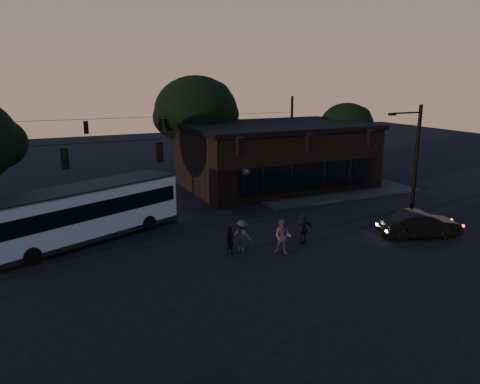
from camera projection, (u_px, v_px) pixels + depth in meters
name	position (u px, v px, depth m)	size (l,w,h in m)	color
ground	(274.00, 268.00, 23.21)	(120.00, 120.00, 0.00)	black
sidewalk_far_right	(316.00, 186.00, 40.45)	(14.00, 10.00, 0.15)	black
building	(275.00, 155.00, 40.32)	(15.40, 10.41, 5.40)	black
tree_behind	(196.00, 111.00, 42.73)	(7.60, 7.60, 9.43)	black
tree_right	(347.00, 126.00, 45.36)	(5.20, 5.20, 6.86)	black
signal_rig_near	(240.00, 166.00, 25.67)	(26.24, 0.30, 7.50)	black
signal_rig_far	(160.00, 138.00, 39.80)	(26.24, 0.30, 7.50)	black
bus	(87.00, 210.00, 26.86)	(11.48, 6.99, 3.21)	#9BBDC6
car	(420.00, 224.00, 27.63)	(1.63, 4.67, 1.54)	black
pedestrian_a	(230.00, 240.00, 24.78)	(0.59, 0.38, 1.61)	black
pedestrian_b	(283.00, 237.00, 24.91)	(0.92, 0.72, 1.89)	#443E3D
pedestrian_c	(304.00, 229.00, 26.28)	(1.06, 0.44, 1.82)	black
pedestrian_d	(242.00, 236.00, 25.32)	(1.12, 0.65, 1.74)	#22222A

